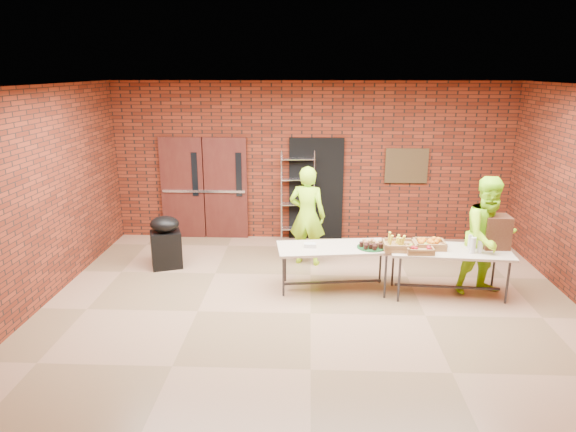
{
  "coord_description": "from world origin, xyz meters",
  "views": [
    {
      "loc": [
        -0.04,
        -6.77,
        3.42
      ],
      "look_at": [
        -0.39,
        1.4,
        1.07
      ],
      "focal_mm": 32.0,
      "sensor_mm": 36.0,
      "label": 1
    }
  ],
  "objects_px": {
    "wire_rack": "(298,197)",
    "volunteer_woman": "(307,216)",
    "volunteer_man": "(489,236)",
    "table_right": "(450,253)",
    "covered_grill": "(166,242)",
    "table_left": "(334,250)",
    "coffee_dispenser": "(496,232)"
  },
  "relations": [
    {
      "from": "wire_rack",
      "to": "table_right",
      "type": "xyz_separation_m",
      "value": [
        2.41,
        -2.56,
        -0.24
      ]
    },
    {
      "from": "wire_rack",
      "to": "volunteer_man",
      "type": "distance_m",
      "value": 3.88
    },
    {
      "from": "volunteer_woman",
      "to": "wire_rack",
      "type": "bearing_deg",
      "value": -67.62
    },
    {
      "from": "table_right",
      "to": "coffee_dispenser",
      "type": "xyz_separation_m",
      "value": [
        0.7,
        0.13,
        0.32
      ]
    },
    {
      "from": "table_left",
      "to": "table_right",
      "type": "xyz_separation_m",
      "value": [
        1.78,
        -0.11,
        0.02
      ]
    },
    {
      "from": "coffee_dispenser",
      "to": "volunteer_man",
      "type": "relative_size",
      "value": 0.27
    },
    {
      "from": "covered_grill",
      "to": "volunteer_woman",
      "type": "height_order",
      "value": "volunteer_woman"
    },
    {
      "from": "table_left",
      "to": "volunteer_woman",
      "type": "height_order",
      "value": "volunteer_woman"
    },
    {
      "from": "wire_rack",
      "to": "table_left",
      "type": "distance_m",
      "value": 2.54
    },
    {
      "from": "volunteer_woman",
      "to": "table_left",
      "type": "bearing_deg",
      "value": 124.39
    },
    {
      "from": "table_right",
      "to": "covered_grill",
      "type": "xyz_separation_m",
      "value": [
        -4.7,
        0.96,
        -0.21
      ]
    },
    {
      "from": "covered_grill",
      "to": "wire_rack",
      "type": "bearing_deg",
      "value": 15.07
    },
    {
      "from": "coffee_dispenser",
      "to": "covered_grill",
      "type": "bearing_deg",
      "value": 171.22
    },
    {
      "from": "coffee_dispenser",
      "to": "volunteer_man",
      "type": "distance_m",
      "value": 0.13
    },
    {
      "from": "table_left",
      "to": "table_right",
      "type": "distance_m",
      "value": 1.78
    },
    {
      "from": "table_left",
      "to": "wire_rack",
      "type": "bearing_deg",
      "value": 96.9
    },
    {
      "from": "table_left",
      "to": "table_right",
      "type": "bearing_deg",
      "value": -11.23
    },
    {
      "from": "wire_rack",
      "to": "volunteer_woman",
      "type": "distance_m",
      "value": 1.33
    },
    {
      "from": "table_right",
      "to": "coffee_dispenser",
      "type": "bearing_deg",
      "value": 14.18
    },
    {
      "from": "table_right",
      "to": "volunteer_man",
      "type": "xyz_separation_m",
      "value": [
        0.59,
        0.1,
        0.25
      ]
    },
    {
      "from": "coffee_dispenser",
      "to": "table_left",
      "type": "bearing_deg",
      "value": -179.74
    },
    {
      "from": "volunteer_woman",
      "to": "covered_grill",
      "type": "bearing_deg",
      "value": 20.19
    },
    {
      "from": "volunteer_woman",
      "to": "volunteer_man",
      "type": "bearing_deg",
      "value": 171.3
    },
    {
      "from": "table_left",
      "to": "coffee_dispenser",
      "type": "distance_m",
      "value": 2.51
    },
    {
      "from": "wire_rack",
      "to": "volunteer_woman",
      "type": "xyz_separation_m",
      "value": [
        0.2,
        -1.31,
        -0.03
      ]
    },
    {
      "from": "coffee_dispenser",
      "to": "wire_rack",
      "type": "bearing_deg",
      "value": 142.0
    },
    {
      "from": "volunteer_man",
      "to": "covered_grill",
      "type": "bearing_deg",
      "value": 154.21
    },
    {
      "from": "table_left",
      "to": "covered_grill",
      "type": "height_order",
      "value": "covered_grill"
    },
    {
      "from": "table_left",
      "to": "volunteer_man",
      "type": "height_order",
      "value": "volunteer_man"
    },
    {
      "from": "table_left",
      "to": "volunteer_man",
      "type": "xyz_separation_m",
      "value": [
        2.37,
        -0.02,
        0.27
      ]
    },
    {
      "from": "table_left",
      "to": "coffee_dispenser",
      "type": "bearing_deg",
      "value": -7.3
    },
    {
      "from": "covered_grill",
      "to": "volunteer_woman",
      "type": "relative_size",
      "value": 0.52
    }
  ]
}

